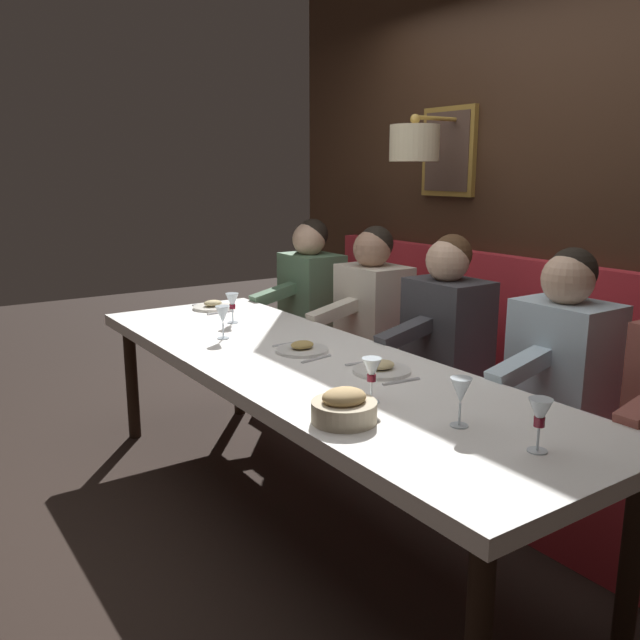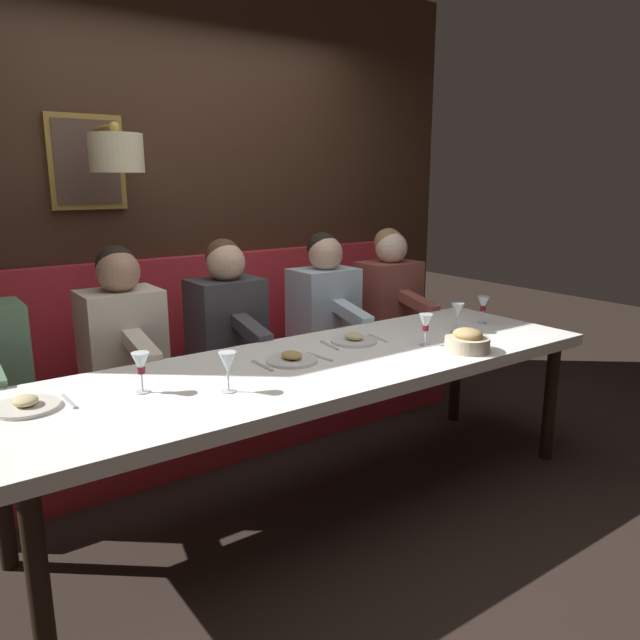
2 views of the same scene
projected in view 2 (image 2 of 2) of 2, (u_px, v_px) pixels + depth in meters
ground_plane at (321, 503)px, 3.01m from camera, size 12.00×12.00×0.00m
dining_table at (321, 372)px, 2.85m from camera, size 0.90×2.89×0.74m
banquette_bench at (235, 407)px, 3.66m from camera, size 0.52×3.09×0.45m
back_wall_panel at (185, 212)px, 3.85m from camera, size 0.59×4.29×2.90m
diner_nearest at (389, 290)px, 4.22m from camera, size 0.60×0.40×0.79m
diner_near at (324, 299)px, 3.90m from camera, size 0.60×0.40×0.79m
diner_middle at (227, 313)px, 3.50m from camera, size 0.60×0.40×0.79m
diner_far at (122, 327)px, 3.15m from camera, size 0.60×0.40×0.79m
place_setting_0 at (292, 359)px, 2.81m from camera, size 0.24×0.32×0.05m
place_setting_1 at (354, 340)px, 3.15m from camera, size 0.24×0.33×0.05m
place_setting_2 at (26, 405)px, 2.24m from camera, size 0.24×0.31×0.05m
wine_glass_0 at (426, 323)px, 3.06m from camera, size 0.07×0.07×0.16m
wine_glass_1 at (483, 305)px, 3.52m from camera, size 0.07×0.07×0.16m
wine_glass_2 at (141, 364)px, 2.39m from camera, size 0.07×0.07×0.16m
wine_glass_3 at (457, 311)px, 3.33m from camera, size 0.07×0.07×0.16m
wine_glass_4 at (228, 364)px, 2.39m from camera, size 0.07×0.07×0.16m
bread_bowl at (467, 341)px, 2.98m from camera, size 0.22×0.22×0.12m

